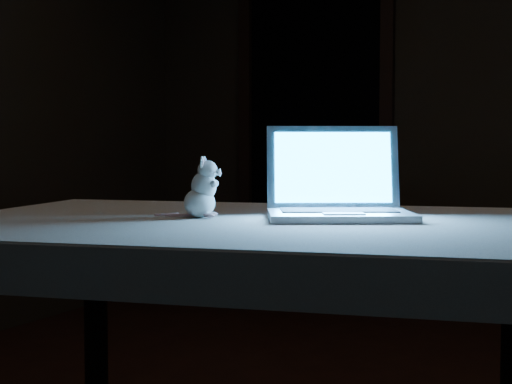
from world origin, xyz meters
The scene contains 6 objects.
back_wall centered at (0.00, 2.50, 1.30)m, with size 4.50×0.04×2.60m, color black.
doorway centered at (-1.10, 2.50, 1.06)m, with size 1.06×0.36×2.13m, color black, non-canonical shape.
table centered at (-0.07, -0.31, 0.40)m, with size 1.49×0.95×0.80m, color black, non-canonical shape.
tablecloth centered at (-0.08, -0.26, 0.75)m, with size 1.59×1.06×0.10m, color beige, non-canonical shape.
laptop centered at (0.10, -0.20, 0.92)m, with size 0.35×0.31×0.24m, color #B4B5B9, non-canonical shape.
plush_mouse centered at (-0.23, -0.33, 0.88)m, with size 0.11×0.11×0.15m, color white, non-canonical shape.
Camera 1 is at (0.75, -1.94, 0.98)m, focal length 52.00 mm.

